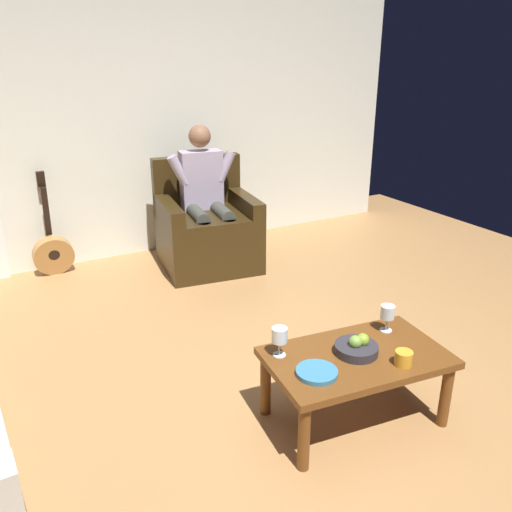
% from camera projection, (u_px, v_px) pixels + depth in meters
% --- Properties ---
extents(ground_plane, '(7.13, 7.13, 0.00)m').
position_uv_depth(ground_plane, '(322.00, 408.00, 3.02)').
color(ground_plane, '#A47544').
extents(wall_back, '(5.68, 0.06, 2.50)m').
position_uv_depth(wall_back, '(143.00, 125.00, 5.02)').
color(wall_back, silver).
rests_on(wall_back, ground).
extents(armchair, '(0.94, 0.91, 0.99)m').
position_uv_depth(armchair, '(207.00, 231.00, 4.94)').
color(armchair, '#30220E').
rests_on(armchair, ground).
extents(person_seated, '(0.65, 0.65, 1.30)m').
position_uv_depth(person_seated, '(206.00, 193.00, 4.81)').
color(person_seated, '#A093AC').
rests_on(person_seated, ground).
extents(coffee_table, '(1.01, 0.66, 0.41)m').
position_uv_depth(coffee_table, '(356.00, 364.00, 2.81)').
color(coffee_table, brown).
rests_on(coffee_table, ground).
extents(guitar, '(0.36, 0.20, 0.94)m').
position_uv_depth(guitar, '(53.00, 252.00, 4.78)').
color(guitar, '#A8763D').
rests_on(guitar, ground).
extents(wine_glass_near, '(0.08, 0.08, 0.16)m').
position_uv_depth(wine_glass_near, '(280.00, 337.00, 2.74)').
color(wine_glass_near, silver).
rests_on(wine_glass_near, coffee_table).
extents(wine_glass_far, '(0.08, 0.08, 0.16)m').
position_uv_depth(wine_glass_far, '(387.00, 314.00, 2.99)').
color(wine_glass_far, silver).
rests_on(wine_glass_far, coffee_table).
extents(fruit_bowl, '(0.23, 0.23, 0.11)m').
position_uv_depth(fruit_bowl, '(357.00, 347.00, 2.79)').
color(fruit_bowl, '#2D2B32').
rests_on(fruit_bowl, coffee_table).
extents(decorative_dish, '(0.21, 0.21, 0.02)m').
position_uv_depth(decorative_dish, '(317.00, 372.00, 2.61)').
color(decorative_dish, teal).
rests_on(decorative_dish, coffee_table).
extents(candle_jar, '(0.09, 0.09, 0.08)m').
position_uv_depth(candle_jar, '(404.00, 358.00, 2.69)').
color(candle_jar, gold).
rests_on(candle_jar, coffee_table).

